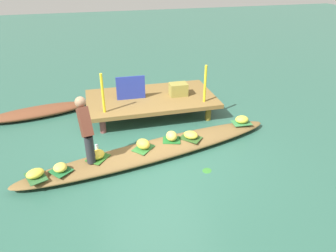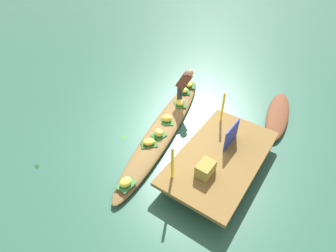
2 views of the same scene
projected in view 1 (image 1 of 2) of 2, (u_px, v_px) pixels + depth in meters
canal_water at (155, 154)px, 6.42m from camera, size 40.00×40.00×0.00m
dock_platform at (151, 99)px, 7.94m from camera, size 3.20×1.80×0.45m
vendor_boat at (155, 150)px, 6.37m from camera, size 5.52×1.89×0.21m
moored_boat at (38, 112)px, 7.94m from camera, size 2.55×1.10×0.22m
leaf_mat_0 at (143, 148)px, 6.22m from camera, size 0.50×0.50×0.01m
banana_bunch_0 at (143, 144)px, 6.18m from camera, size 0.36×0.37×0.20m
leaf_mat_1 at (241, 123)px, 7.19m from camera, size 0.43×0.32×0.01m
banana_bunch_1 at (242, 119)px, 7.15m from camera, size 0.33×0.27×0.17m
leaf_mat_2 at (98, 158)px, 5.93m from camera, size 0.50×0.50×0.01m
banana_bunch_2 at (98, 154)px, 5.89m from camera, size 0.37×0.37×0.15m
leaf_mat_3 at (61, 171)px, 5.57m from camera, size 0.46×0.46×0.01m
banana_bunch_3 at (60, 167)px, 5.53m from camera, size 0.33×0.33×0.15m
leaf_mat_4 at (172, 140)px, 6.50m from camera, size 0.43×0.38×0.01m
banana_bunch_4 at (172, 136)px, 6.46m from camera, size 0.24×0.27×0.20m
leaf_mat_5 at (191, 138)px, 6.58m from camera, size 0.52×0.52×0.01m
banana_bunch_5 at (191, 135)px, 6.54m from camera, size 0.38×0.38×0.15m
leaf_mat_6 at (36, 177)px, 5.41m from camera, size 0.44×0.51×0.01m
banana_bunch_6 at (35, 173)px, 5.38m from camera, size 0.37×0.34×0.14m
vendor_person at (86, 127)px, 5.58m from camera, size 0.28×0.53×1.20m
water_bottle at (97, 150)px, 5.97m from camera, size 0.06×0.06×0.22m
market_banner at (131, 88)px, 7.67m from camera, size 0.70×0.05×0.58m
railing_post_west at (103, 93)px, 6.93m from camera, size 0.06×0.06×0.91m
railing_post_east at (205, 84)px, 7.45m from camera, size 0.06×0.06×0.91m
produce_crate at (178, 89)px, 7.95m from camera, size 0.45×0.33×0.31m
drifting_plant_1 at (207, 170)px, 5.92m from camera, size 0.25×0.25×0.01m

